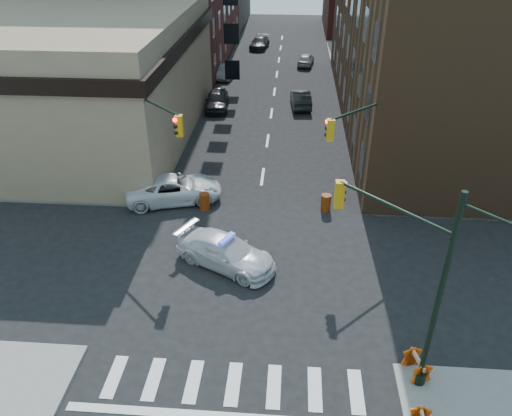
% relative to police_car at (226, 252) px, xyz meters
% --- Properties ---
extents(ground, '(140.00, 140.00, 0.00)m').
position_rel_police_car_xyz_m(ground, '(1.19, -0.40, -0.75)').
color(ground, black).
rests_on(ground, ground).
extents(sidewalk_nw, '(34.00, 54.50, 0.15)m').
position_rel_police_car_xyz_m(sidewalk_nw, '(-21.81, 32.35, -0.68)').
color(sidewalk_nw, gray).
rests_on(sidewalk_nw, ground).
extents(sidewalk_ne, '(34.00, 54.50, 0.15)m').
position_rel_police_car_xyz_m(sidewalk_ne, '(24.19, 32.35, -0.68)').
color(sidewalk_ne, gray).
rests_on(sidewalk_ne, ground).
extents(bank_building, '(22.00, 22.00, 9.00)m').
position_rel_police_car_xyz_m(bank_building, '(-15.81, 16.10, 3.75)').
color(bank_building, '#938160').
rests_on(bank_building, ground).
extents(commercial_row_ne, '(14.00, 34.00, 14.00)m').
position_rel_police_car_xyz_m(commercial_row_ne, '(14.19, 22.10, 6.25)').
color(commercial_row_ne, '#4F341F').
rests_on(commercial_row_ne, ground).
extents(signal_pole_se, '(5.40, 5.27, 8.00)m').
position_rel_police_car_xyz_m(signal_pole_se, '(7.22, -5.92, 3.86)').
color(signal_pole_se, black).
rests_on(signal_pole_se, sidewalk_se).
extents(signal_pole_nw, '(3.58, 3.67, 8.00)m').
position_rel_police_car_xyz_m(signal_pole_nw, '(-4.67, 4.94, 3.59)').
color(signal_pole_nw, black).
rests_on(signal_pole_nw, sidewalk_nw).
extents(signal_pole_ne, '(3.67, 3.58, 8.00)m').
position_rel_police_car_xyz_m(signal_pole_ne, '(7.02, 4.95, 3.59)').
color(signal_pole_ne, black).
rests_on(signal_pole_ne, sidewalk_ne).
extents(tree_ne_near, '(3.00, 3.00, 4.85)m').
position_rel_police_car_xyz_m(tree_ne_near, '(8.69, 25.60, 2.74)').
color(tree_ne_near, black).
rests_on(tree_ne_near, sidewalk_ne).
extents(tree_ne_far, '(3.00, 3.00, 4.85)m').
position_rel_police_car_xyz_m(tree_ne_far, '(8.69, 33.60, 2.74)').
color(tree_ne_far, black).
rests_on(tree_ne_far, sidewalk_ne).
extents(police_car, '(5.56, 4.29, 1.50)m').
position_rel_police_car_xyz_m(police_car, '(0.00, 0.00, 0.00)').
color(police_car, silver).
rests_on(police_car, ground).
extents(pickup, '(6.18, 4.11, 1.58)m').
position_rel_police_car_xyz_m(pickup, '(-3.91, 6.10, 0.04)').
color(pickup, silver).
rests_on(pickup, ground).
extents(parked_car_wnear, '(2.22, 4.85, 1.61)m').
position_rel_police_car_xyz_m(parked_car_wnear, '(-3.64, 22.43, 0.05)').
color(parked_car_wnear, black).
rests_on(parked_car_wnear, ground).
extents(parked_car_wfar, '(1.82, 4.13, 1.32)m').
position_rel_police_car_xyz_m(parked_car_wfar, '(-4.06, 31.85, -0.09)').
color(parked_car_wfar, gray).
rests_on(parked_car_wfar, ground).
extents(parked_car_wdeep, '(2.53, 5.04, 1.41)m').
position_rel_police_car_xyz_m(parked_car_wdeep, '(-1.48, 45.22, -0.05)').
color(parked_car_wdeep, black).
rests_on(parked_car_wdeep, ground).
extents(parked_car_enear, '(1.98, 4.62, 1.48)m').
position_rel_police_car_xyz_m(parked_car_enear, '(3.69, 23.54, -0.01)').
color(parked_car_enear, black).
rests_on(parked_car_enear, ground).
extents(parked_car_efar, '(2.10, 4.13, 1.35)m').
position_rel_police_car_xyz_m(parked_car_efar, '(4.28, 37.51, -0.08)').
color(parked_car_efar, gray).
rests_on(parked_car_efar, ground).
extents(pedestrian_a, '(0.73, 0.62, 1.69)m').
position_rel_police_car_xyz_m(pedestrian_a, '(-8.55, 7.85, 0.24)').
color(pedestrian_a, black).
rests_on(pedestrian_a, sidewalk_nw).
extents(pedestrian_b, '(0.97, 0.76, 1.97)m').
position_rel_police_car_xyz_m(pedestrian_b, '(-8.50, 7.82, 0.38)').
color(pedestrian_b, black).
rests_on(pedestrian_b, sidewalk_nw).
extents(pedestrian_c, '(0.99, 0.82, 1.59)m').
position_rel_police_car_xyz_m(pedestrian_c, '(-8.60, 6.53, 0.19)').
color(pedestrian_c, black).
rests_on(pedestrian_c, sidewalk_nw).
extents(barrel_road, '(0.66, 0.66, 1.02)m').
position_rel_police_car_xyz_m(barrel_road, '(5.13, 5.60, -0.24)').
color(barrel_road, red).
rests_on(barrel_road, ground).
extents(barrel_bank, '(0.63, 0.63, 1.03)m').
position_rel_police_car_xyz_m(barrel_bank, '(-1.91, 5.20, -0.24)').
color(barrel_bank, '#E3620A').
rests_on(barrel_bank, ground).
extents(barricade_se_a, '(0.82, 1.23, 0.84)m').
position_rel_police_car_xyz_m(barricade_se_a, '(7.92, -6.33, -0.18)').
color(barricade_se_a, '#DB440A').
rests_on(barricade_se_a, sidewalk_se).
extents(barricade_nw_a, '(1.15, 0.73, 0.80)m').
position_rel_police_car_xyz_m(barricade_nw_a, '(-6.19, 6.87, -0.20)').
color(barricade_nw_a, red).
rests_on(barricade_nw_a, sidewalk_nw).
extents(barricade_nw_b, '(1.12, 0.57, 0.83)m').
position_rel_police_car_xyz_m(barricade_nw_b, '(-10.81, 7.60, -0.18)').
color(barricade_nw_b, orange).
rests_on(barricade_nw_b, sidewalk_nw).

